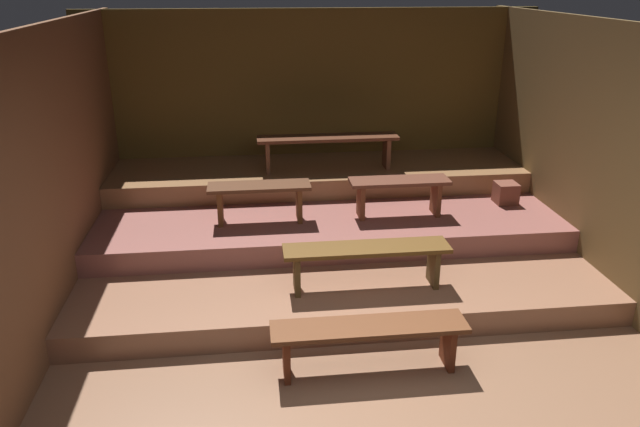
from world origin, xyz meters
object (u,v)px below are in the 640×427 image
(bench_floor_center, at_px, (369,335))
(bench_middle_right, at_px, (399,189))
(bench_lower_center, at_px, (366,256))
(bench_middle_left, at_px, (259,194))
(wooden_crate_middle, at_px, (506,193))
(bench_upper_center, at_px, (328,143))

(bench_floor_center, bearing_deg, bench_middle_right, 70.78)
(bench_lower_center, xyz_separation_m, bench_middle_right, (0.57, 1.14, 0.22))
(bench_floor_center, bearing_deg, bench_middle_left, 110.78)
(bench_middle_right, height_order, wooden_crate_middle, bench_middle_right)
(bench_lower_center, relative_size, bench_upper_center, 0.89)
(bench_floor_center, relative_size, bench_middle_left, 1.43)
(bench_upper_center, height_order, wooden_crate_middle, bench_upper_center)
(bench_lower_center, distance_m, bench_middle_right, 1.30)
(bench_lower_center, height_order, bench_upper_center, bench_upper_center)
(bench_floor_center, bearing_deg, bench_upper_center, 88.67)
(bench_lower_center, height_order, bench_middle_left, bench_middle_left)
(bench_lower_center, height_order, bench_middle_right, bench_middle_right)
(bench_floor_center, distance_m, bench_upper_center, 3.15)
(bench_middle_left, bearing_deg, bench_lower_center, -50.88)
(bench_middle_left, height_order, bench_middle_right, same)
(bench_floor_center, relative_size, wooden_crate_middle, 6.40)
(bench_middle_left, bearing_deg, bench_upper_center, 49.52)
(bench_floor_center, height_order, wooden_crate_middle, wooden_crate_middle)
(bench_upper_center, bearing_deg, bench_lower_center, -87.96)
(bench_floor_center, height_order, bench_middle_right, bench_middle_right)
(bench_floor_center, relative_size, bench_lower_center, 1.02)
(bench_middle_right, xyz_separation_m, bench_upper_center, (-0.65, 1.00, 0.26))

